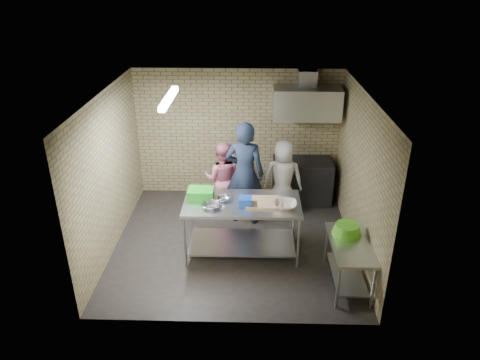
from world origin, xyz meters
The scene contains 25 objects.
floor centered at (0.00, 0.00, 0.00)m, with size 4.20×4.20×0.00m, color black.
ceiling centered at (0.00, 0.00, 2.70)m, with size 4.20×4.20×0.00m, color black.
back_wall centered at (0.00, 2.00, 1.35)m, with size 4.20×0.06×2.70m, color #958B5D.
front_wall centered at (0.00, -2.00, 1.35)m, with size 4.20×0.06×2.70m, color #958B5D.
left_wall centered at (-2.10, 0.00, 1.35)m, with size 0.06×4.00×2.70m, color #958B5D.
right_wall centered at (2.10, 0.00, 1.35)m, with size 0.06×4.00×2.70m, color #958B5D.
prep_table centered at (0.15, -0.27, 0.48)m, with size 1.94×0.97×0.97m, color silver.
side_counter centered at (1.80, -1.10, 0.38)m, with size 0.60×1.20×0.75m, color silver.
stove centered at (1.35, 1.65, 0.45)m, with size 1.20×0.70×0.90m, color black.
range_hood centered at (1.35, 1.70, 2.10)m, with size 1.30×0.60×0.60m, color silver.
hood_duct centered at (1.35, 1.85, 2.55)m, with size 0.35×0.30×0.30m, color #A5A8AD.
wall_shelf centered at (1.65, 1.89, 1.92)m, with size 0.80×0.20×0.04m, color #3F2B19.
fluorescent_fixture centered at (-1.00, 0.00, 2.64)m, with size 0.10×1.25×0.08m, color white.
green_crate centered at (-0.55, -0.15, 1.05)m, with size 0.43×0.32×0.17m, color #1F9A1C.
blue_tub centered at (0.20, -0.37, 1.04)m, with size 0.22×0.22×0.14m, color #1848B4.
cutting_board centered at (0.50, -0.29, 0.98)m, with size 0.59×0.45×0.03m, color tan.
mixing_bowl_a centered at (-0.35, -0.47, 1.01)m, with size 0.30×0.30×0.07m, color #ABACB1.
mixing_bowl_b centered at (-0.15, -0.22, 1.00)m, with size 0.23×0.23×0.07m, color #B4B5BB.
ceramic_bowl centered at (0.85, -0.42, 1.01)m, with size 0.37×0.37×0.09m, color beige.
green_basin centered at (1.78, -0.85, 0.83)m, with size 0.46×0.46×0.17m, color #59C626, non-canonical shape.
bottle_red centered at (1.40, 1.89, 2.03)m, with size 0.07×0.07×0.18m, color #B22619.
bottle_green centered at (1.80, 1.89, 2.02)m, with size 0.06×0.06×0.15m, color green.
man_navy centered at (0.17, 0.78, 1.01)m, with size 0.73×0.48×2.01m, color #141A32.
woman_pink centered at (-0.27, 1.10, 0.74)m, with size 0.72×0.56×1.49m, color #CC6C83.
woman_white centered at (0.91, 1.10, 0.77)m, with size 0.75×0.49×1.54m, color silver.
Camera 1 is at (0.30, -6.73, 4.48)m, focal length 33.27 mm.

